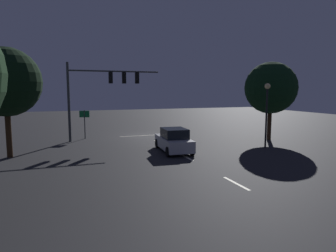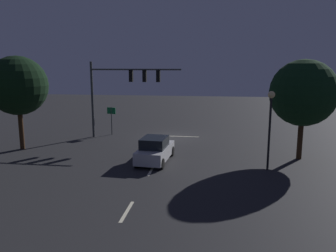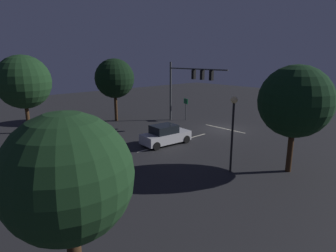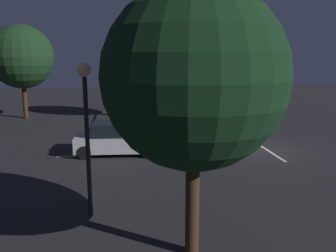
{
  "view_description": "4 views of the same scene",
  "coord_description": "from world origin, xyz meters",
  "views": [
    {
      "loc": [
        7.72,
        27.85,
        4.39
      ],
      "look_at": [
        0.38,
        7.52,
        1.81
      ],
      "focal_mm": 31.98,
      "sensor_mm": 36.0,
      "label": 1
    },
    {
      "loc": [
        -3.74,
        29.73,
        6.52
      ],
      "look_at": [
        -0.42,
        5.38,
        1.98
      ],
      "focal_mm": 35.82,
      "sensor_mm": 36.0,
      "label": 2
    },
    {
      "loc": [
        -17.35,
        23.6,
        7.27
      ],
      "look_at": [
        0.55,
        7.3,
        1.41
      ],
      "focal_mm": 30.4,
      "sensor_mm": 36.0,
      "label": 3
    },
    {
      "loc": [
        -18.13,
        7.85,
        5.16
      ],
      "look_at": [
        -0.6,
        5.38,
        1.58
      ],
      "focal_mm": 37.83,
      "sensor_mm": 36.0,
      "label": 4
    }
  ],
  "objects": [
    {
      "name": "tree_left_far",
      "position": [
        -9.77,
        6.04,
        4.61
      ],
      "size": [
        4.53,
        4.53,
        6.88
      ],
      "color": "#382314",
      "rests_on": "ground_plane"
    },
    {
      "name": "route_sign",
      "position": [
        5.67,
        -0.2,
        1.88
      ],
      "size": [
        0.88,
        0.32,
        2.61
      ],
      "color": "#383A3D",
      "rests_on": "ground_plane"
    },
    {
      "name": "car_approaching",
      "position": [
        0.11,
        8.01,
        0.8
      ],
      "size": [
        2.2,
        4.48,
        1.7
      ],
      "color": "#B7B7BC",
      "rests_on": "ground_plane"
    },
    {
      "name": "lane_dash_mid",
      "position": [
        0.0,
        10.0,
        0.0
      ],
      "size": [
        0.16,
        2.2,
        0.01
      ],
      "primitive_type": "cube",
      "rotation": [
        0.0,
        0.0,
        1.57
      ],
      "color": "beige",
      "rests_on": "ground_plane"
    },
    {
      "name": "lane_dash_far",
      "position": [
        0.0,
        4.0,
        0.0
      ],
      "size": [
        0.16,
        2.2,
        0.01
      ],
      "primitive_type": "cube",
      "rotation": [
        0.0,
        0.0,
        1.57
      ],
      "color": "beige",
      "rests_on": "ground_plane"
    },
    {
      "name": "stop_bar",
      "position": [
        0.0,
        -0.19,
        0.0
      ],
      "size": [
        5.0,
        0.16,
        0.01
      ],
      "primitive_type": "cube",
      "color": "beige",
      "rests_on": "ground_plane"
    },
    {
      "name": "street_lamp_left_kerb",
      "position": [
        -7.21,
        8.84,
        3.46
      ],
      "size": [
        0.44,
        0.44,
        4.93
      ],
      "color": "black",
      "rests_on": "ground_plane"
    },
    {
      "name": "tree_right_far",
      "position": [
        10.97,
        6.06,
        4.92
      ],
      "size": [
        4.48,
        4.48,
        7.18
      ],
      "color": "#382314",
      "rests_on": "ground_plane"
    },
    {
      "name": "ground_plane",
      "position": [
        0.0,
        0.0,
        0.0
      ],
      "size": [
        80.0,
        80.0,
        0.0
      ],
      "primitive_type": "plane",
      "color": "#232326"
    },
    {
      "name": "traffic_signal_assembly",
      "position": [
        4.1,
        0.99,
        4.84
      ],
      "size": [
        8.1,
        0.47,
        6.77
      ],
      "color": "#383A3D",
      "rests_on": "ground_plane"
    },
    {
      "name": "tree_right_near",
      "position": [
        12.02,
        15.44,
        4.99
      ],
      "size": [
        5.1,
        5.1,
        7.55
      ],
      "color": "#382314",
      "rests_on": "ground_plane"
    }
  ]
}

